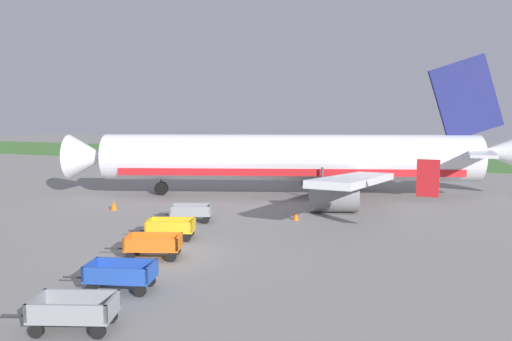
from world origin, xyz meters
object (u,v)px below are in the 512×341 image
(baggage_cart_nearest, at_px, (74,311))
(baggage_cart_third_in_row, at_px, (153,245))
(baggage_cart_far_end, at_px, (191,212))
(traffic_cone_mid_apron, at_px, (114,205))
(baggage_cart_second_in_row, at_px, (121,275))
(traffic_cone_near_plane, at_px, (296,216))
(airplane, at_px, (302,159))
(baggage_cart_fourth_in_row, at_px, (171,228))

(baggage_cart_nearest, bearing_deg, baggage_cart_third_in_row, 105.08)
(baggage_cart_third_in_row, xyz_separation_m, baggage_cart_far_end, (-2.18, 7.57, 0.00))
(traffic_cone_mid_apron, bearing_deg, baggage_cart_second_in_row, -51.88)
(baggage_cart_far_end, relative_size, traffic_cone_near_plane, 6.44)
(traffic_cone_near_plane, bearing_deg, baggage_cart_far_end, -154.13)
(baggage_cart_nearest, bearing_deg, baggage_cart_second_in_row, 103.33)
(baggage_cart_nearest, xyz_separation_m, baggage_cart_second_in_row, (-0.82, 3.44, 0.00))
(airplane, xyz_separation_m, baggage_cart_far_end, (-3.67, -11.85, -2.45))
(airplane, height_order, baggage_cart_third_in_row, airplane)
(baggage_cart_second_in_row, xyz_separation_m, baggage_cart_fourth_in_row, (-2.32, 7.48, 0.00))
(traffic_cone_mid_apron, bearing_deg, airplane, 44.64)
(airplane, height_order, baggage_cart_second_in_row, airplane)
(baggage_cart_far_end, relative_size, traffic_cone_mid_apron, 5.47)
(airplane, relative_size, traffic_cone_mid_apron, 56.12)
(airplane, height_order, baggage_cart_fourth_in_row, airplane)
(baggage_cart_fourth_in_row, xyz_separation_m, traffic_cone_mid_apron, (-7.97, 5.63, -0.28))
(baggage_cart_far_end, height_order, traffic_cone_near_plane, baggage_cart_far_end)
(baggage_cart_nearest, relative_size, traffic_cone_mid_apron, 5.50)
(baggage_cart_second_in_row, relative_size, baggage_cart_far_end, 1.01)
(baggage_cart_second_in_row, height_order, traffic_cone_near_plane, baggage_cart_second_in_row)
(baggage_cart_nearest, xyz_separation_m, baggage_cart_third_in_row, (-2.04, 7.56, 0.00))
(traffic_cone_near_plane, bearing_deg, baggage_cart_nearest, -95.37)
(baggage_cart_third_in_row, relative_size, baggage_cart_far_end, 1.00)
(baggage_cart_nearest, height_order, baggage_cart_fourth_in_row, same)
(baggage_cart_third_in_row, bearing_deg, traffic_cone_mid_apron, 135.23)
(baggage_cart_second_in_row, bearing_deg, baggage_cart_far_end, 106.22)
(traffic_cone_mid_apron, bearing_deg, baggage_cart_fourth_in_row, -35.24)
(baggage_cart_nearest, bearing_deg, traffic_cone_mid_apron, 123.85)
(baggage_cart_nearest, distance_m, baggage_cart_fourth_in_row, 11.37)
(baggage_cart_second_in_row, relative_size, traffic_cone_mid_apron, 5.54)
(baggage_cart_third_in_row, relative_size, traffic_cone_near_plane, 6.47)
(baggage_cart_second_in_row, bearing_deg, traffic_cone_near_plane, 80.23)
(baggage_cart_far_end, bearing_deg, traffic_cone_near_plane, 25.87)
(baggage_cart_fourth_in_row, bearing_deg, baggage_cart_third_in_row, -71.88)
(baggage_cart_nearest, relative_size, traffic_cone_near_plane, 6.47)
(baggage_cart_third_in_row, xyz_separation_m, baggage_cart_fourth_in_row, (-1.10, 3.37, 0.00))
(baggage_cart_second_in_row, height_order, baggage_cart_far_end, same)
(baggage_cart_far_end, height_order, traffic_cone_mid_apron, baggage_cart_far_end)
(airplane, bearing_deg, baggage_cart_nearest, -88.84)
(baggage_cart_second_in_row, height_order, traffic_cone_mid_apron, baggage_cart_second_in_row)
(airplane, distance_m, baggage_cart_second_in_row, 23.66)
(baggage_cart_third_in_row, distance_m, baggage_cart_far_end, 7.88)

